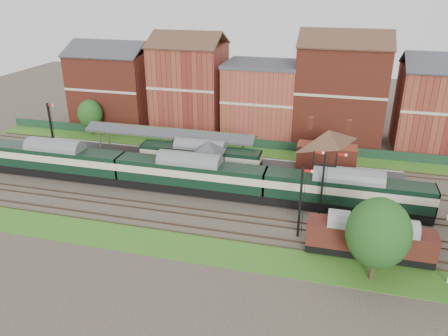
% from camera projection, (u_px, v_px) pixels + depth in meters
% --- Properties ---
extents(ground, '(160.00, 160.00, 0.00)m').
position_uv_depth(ground, '(224.00, 196.00, 55.41)').
color(ground, '#473D33').
rests_on(ground, ground).
extents(grass_back, '(90.00, 4.50, 0.06)m').
position_uv_depth(grass_back, '(250.00, 152.00, 69.58)').
color(grass_back, '#2D6619').
rests_on(grass_back, ground).
extents(grass_front, '(90.00, 5.00, 0.06)m').
position_uv_depth(grass_front, '(195.00, 248.00, 44.76)').
color(grass_front, '#2D6619').
rests_on(grass_front, ground).
extents(fence, '(90.00, 0.12, 1.50)m').
position_uv_depth(fence, '(252.00, 143.00, 71.07)').
color(fence, '#193823').
rests_on(fence, ground).
extents(platform, '(55.00, 3.40, 1.00)m').
position_uv_depth(platform, '(208.00, 160.00, 65.02)').
color(platform, '#2D2D2D').
rests_on(platform, ground).
extents(signal_box, '(5.40, 5.40, 6.00)m').
position_uv_depth(signal_box, '(209.00, 161.00, 57.72)').
color(signal_box, '#596E4E').
rests_on(signal_box, ground).
extents(brick_hut, '(3.20, 2.64, 2.94)m').
position_uv_depth(brick_hut, '(268.00, 181.00, 56.64)').
color(brick_hut, maroon).
rests_on(brick_hut, ground).
extents(station_building, '(8.10, 8.10, 5.90)m').
position_uv_depth(station_building, '(327.00, 149.00, 59.67)').
color(station_building, maroon).
rests_on(station_building, platform).
extents(canopy, '(26.00, 3.89, 4.08)m').
position_uv_depth(canopy, '(169.00, 131.00, 64.79)').
color(canopy, '#454C2F').
rests_on(canopy, platform).
extents(semaphore_bracket, '(3.60, 0.25, 8.18)m').
position_uv_depth(semaphore_bracket, '(323.00, 182.00, 48.53)').
color(semaphore_bracket, black).
rests_on(semaphore_bracket, ground).
extents(semaphore_platform_end, '(1.23, 0.25, 8.00)m').
position_uv_depth(semaphore_platform_end, '(51.00, 127.00, 67.85)').
color(semaphore_platform_end, black).
rests_on(semaphore_platform_end, ground).
extents(semaphore_siding, '(1.23, 0.25, 8.00)m').
position_uv_depth(semaphore_siding, '(300.00, 202.00, 45.20)').
color(semaphore_siding, black).
rests_on(semaphore_siding, ground).
extents(town_backdrop, '(69.00, 10.00, 16.00)m').
position_uv_depth(town_backdrop, '(260.00, 95.00, 74.82)').
color(town_backdrop, maroon).
rests_on(town_backdrop, ground).
extents(dmu_train, '(57.94, 3.04, 4.45)m').
position_uv_depth(dmu_train, '(190.00, 174.00, 55.42)').
color(dmu_train, black).
rests_on(dmu_train, ground).
extents(platform_railcar, '(17.25, 2.72, 3.97)m').
position_uv_depth(platform_railcar, '(200.00, 157.00, 61.45)').
color(platform_railcar, black).
rests_on(platform_railcar, ground).
extents(goods_van_a, '(5.92, 2.56, 3.59)m').
position_uv_depth(goods_van_a, '(337.00, 234.00, 43.35)').
color(goods_van_a, black).
rests_on(goods_van_a, ground).
extents(goods_van_b, '(5.69, 2.47, 3.45)m').
position_uv_depth(goods_van_b, '(405.00, 244.00, 41.89)').
color(goods_van_b, black).
rests_on(goods_van_b, ground).
extents(tree_far, '(5.63, 5.63, 8.21)m').
position_uv_depth(tree_far, '(378.00, 233.00, 38.13)').
color(tree_far, '#382619').
rests_on(tree_far, ground).
extents(tree_back, '(4.25, 4.25, 6.21)m').
position_uv_depth(tree_back, '(90.00, 114.00, 75.93)').
color(tree_back, '#382619').
rests_on(tree_back, ground).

